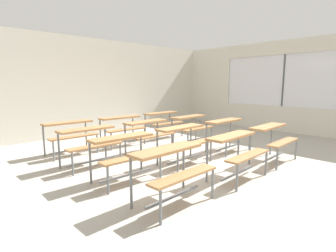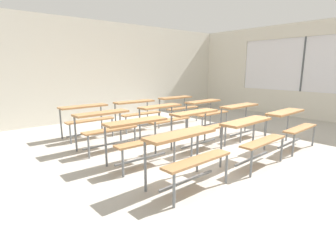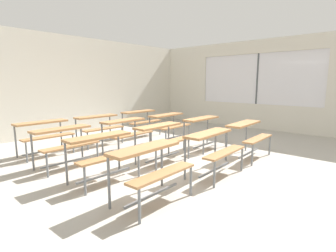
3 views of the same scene
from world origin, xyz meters
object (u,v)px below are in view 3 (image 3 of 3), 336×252
Objects in this scene: desk_bench_r2c0 at (65,138)px; desk_bench_r0c2 at (248,132)px; desk_bench_r0c1 at (214,143)px; desk_bench_r1c1 at (162,134)px; desk_bench_r3c1 at (99,123)px; desk_bench_r3c2 at (141,117)px; desk_bench_r1c2 at (205,125)px; desk_bench_r2c2 at (169,121)px; desk_bench_r2c1 at (127,128)px; desk_bench_r1c0 at (102,147)px; desk_bench_r0c0 at (151,161)px; desk_bench_r3c0 at (44,130)px.

desk_bench_r0c2 is at bearing -39.92° from desk_bench_r2c0.
desk_bench_r1c1 is at bearing 88.73° from desk_bench_r0c1.
desk_bench_r3c1 is 1.49m from desk_bench_r3c2.
desk_bench_r2c2 is at bearing 92.11° from desk_bench_r1c2.
desk_bench_r1c1 is at bearing -92.61° from desk_bench_r2c1.
desk_bench_r1c0 is 1.01× the size of desk_bench_r3c2.
desk_bench_r2c1 is at bearing -141.89° from desk_bench_r3c2.
desk_bench_r0c0 and desk_bench_r1c0 have the same top height.
desk_bench_r0c1 is 1.00× the size of desk_bench_r2c2.
desk_bench_r3c0 and desk_bench_r3c2 have the same top height.
desk_bench_r3c0 is at bearing 141.05° from desk_bench_r1c2.
desk_bench_r0c2 is 1.01× the size of desk_bench_r1c1.
desk_bench_r1c1 is 0.99× the size of desk_bench_r2c1.
desk_bench_r0c1 and desk_bench_r1c1 have the same top height.
desk_bench_r2c0 is at bearing -95.02° from desk_bench_r3c0.
desk_bench_r2c1 is (1.41, 1.12, 0.00)m from desk_bench_r1c0.
desk_bench_r2c0 is 0.99× the size of desk_bench_r2c1.
desk_bench_r0c2 and desk_bench_r2c2 have the same top height.
desk_bench_r0c2 and desk_bench_r3c0 have the same top height.
desk_bench_r1c0 is at bearing 87.95° from desk_bench_r0c0.
desk_bench_r3c0 and desk_bench_r3c1 have the same top height.
desk_bench_r1c2 is at bearing -54.59° from desk_bench_r3c1.
desk_bench_r2c0 is at bearing 139.10° from desk_bench_r0c2.
desk_bench_r1c1 is at bearing -87.92° from desk_bench_r3c1.
desk_bench_r2c2 is 1.02× the size of desk_bench_r3c0.
desk_bench_r0c2 is at bearing -92.73° from desk_bench_r1c2.
desk_bench_r0c0 is 1.82m from desk_bench_r1c1.
desk_bench_r1c0 is 1.00× the size of desk_bench_r1c2.
desk_bench_r1c2 and desk_bench_r2c0 have the same top height.
desk_bench_r1c0 is (-1.44, 1.19, 0.00)m from desk_bench_r0c1.
desk_bench_r3c1 is at bearing 65.59° from desk_bench_r0c0.
desk_bench_r0c2 is at bearing -50.84° from desk_bench_r3c0.
desk_bench_r2c2 is (1.43, -0.03, 0.00)m from desk_bench_r2c1.
desk_bench_r0c2 is 3.67m from desk_bench_r3c1.
desk_bench_r2c1 and desk_bench_r3c0 have the same top height.
desk_bench_r3c2 is (0.03, 3.41, 0.00)m from desk_bench_r0c2.
desk_bench_r1c2 is (1.45, 1.17, 0.00)m from desk_bench_r0c1.
desk_bench_r1c1 is 0.99× the size of desk_bench_r2c2.
desk_bench_r1c1 is (-0.03, 1.20, 0.00)m from desk_bench_r0c1.
desk_bench_r3c2 is (2.95, 1.12, 0.00)m from desk_bench_r2c0.
desk_bench_r1c1 is 1.79m from desk_bench_r2c2.
desk_bench_r0c1 is 1.87m from desk_bench_r1c0.
desk_bench_r1c0 is 3.04m from desk_bench_r2c2.
desk_bench_r0c1 is 1.41m from desk_bench_r0c2.
desk_bench_r2c1 is 1.86m from desk_bench_r3c2.
desk_bench_r0c1 is 1.02× the size of desk_bench_r1c2.
desk_bench_r2c2 and desk_bench_r3c0 have the same top height.
desk_bench_r2c1 is 1.43m from desk_bench_r2c2.
desk_bench_r3c2 is (1.47, 2.25, 0.00)m from desk_bench_r1c1.
desk_bench_r1c0 and desk_bench_r3c1 have the same top height.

